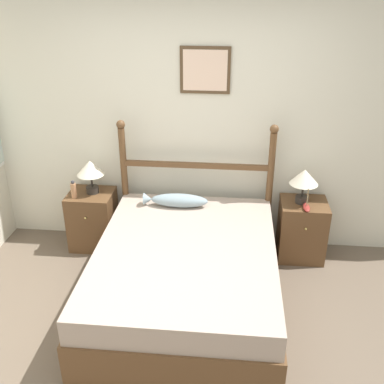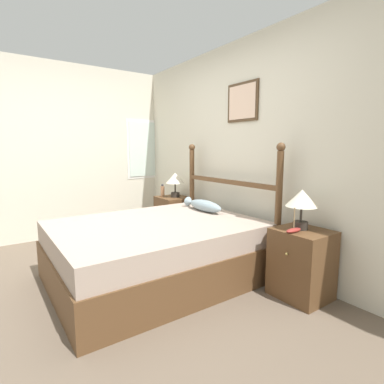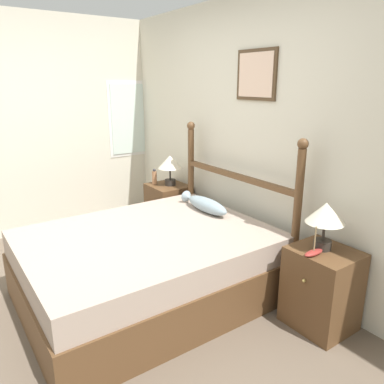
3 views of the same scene
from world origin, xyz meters
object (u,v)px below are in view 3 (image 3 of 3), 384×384
(bed, at_px, (148,266))
(fish_pillow, at_px, (205,204))
(bottle, at_px, (154,177))
(nightstand_left, at_px, (168,210))
(table_lamp_right, at_px, (325,216))
(model_boat, at_px, (314,252))
(nightstand_right, at_px, (321,288))
(table_lamp_left, at_px, (170,164))

(bed, relative_size, fish_pillow, 3.13)
(fish_pillow, bearing_deg, bottle, 178.16)
(nightstand_left, bearing_deg, bottle, -140.44)
(table_lamp_right, relative_size, bottle, 1.89)
(model_boat, bearing_deg, nightstand_left, 176.54)
(nightstand_left, height_order, nightstand_right, same)
(nightstand_left, height_order, table_lamp_left, table_lamp_left)
(nightstand_left, bearing_deg, table_lamp_right, 0.07)
(table_lamp_right, bearing_deg, nightstand_left, -179.93)
(model_boat, xyz_separation_m, fish_pillow, (-1.26, -0.01, 0.01))
(nightstand_left, bearing_deg, bed, -38.63)
(table_lamp_right, bearing_deg, nightstand_right, -4.53)
(table_lamp_left, relative_size, model_boat, 1.65)
(model_boat, distance_m, fish_pillow, 1.26)
(bed, distance_m, model_boat, 1.36)
(model_boat, relative_size, fish_pillow, 0.34)
(nightstand_right, xyz_separation_m, fish_pillow, (-1.26, -0.14, 0.34))
(nightstand_right, bearing_deg, table_lamp_left, 179.47)
(bed, distance_m, nightstand_right, 1.40)
(nightstand_left, xyz_separation_m, table_lamp_left, (0.02, 0.02, 0.57))
(nightstand_right, relative_size, table_lamp_left, 1.75)
(bottle, bearing_deg, model_boat, -0.64)
(nightstand_left, distance_m, table_lamp_right, 2.22)
(bed, bearing_deg, nightstand_right, 38.63)
(table_lamp_left, bearing_deg, nightstand_right, -0.53)
(table_lamp_right, bearing_deg, fish_pillow, -173.37)
(bed, xyz_separation_m, model_boat, (1.09, 0.74, 0.35))
(nightstand_right, xyz_separation_m, model_boat, (-0.00, -0.13, 0.33))
(table_lamp_left, height_order, bottle, table_lamp_left)
(nightstand_left, xyz_separation_m, model_boat, (2.18, -0.13, 0.33))
(nightstand_left, xyz_separation_m, bottle, (-0.13, -0.11, 0.39))
(bed, relative_size, nightstand_left, 3.22)
(nightstand_left, bearing_deg, nightstand_right, 0.00)
(bed, distance_m, bottle, 1.50)
(table_lamp_right, distance_m, bottle, 2.28)
(table_lamp_right, relative_size, fish_pillow, 0.56)
(nightstand_right, xyz_separation_m, table_lamp_right, (-0.03, 0.00, 0.57))
(bed, height_order, fish_pillow, fish_pillow)
(table_lamp_left, height_order, table_lamp_right, same)
(bed, distance_m, nightstand_left, 1.40)
(table_lamp_right, relative_size, model_boat, 1.65)
(model_boat, bearing_deg, nightstand_right, 88.00)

